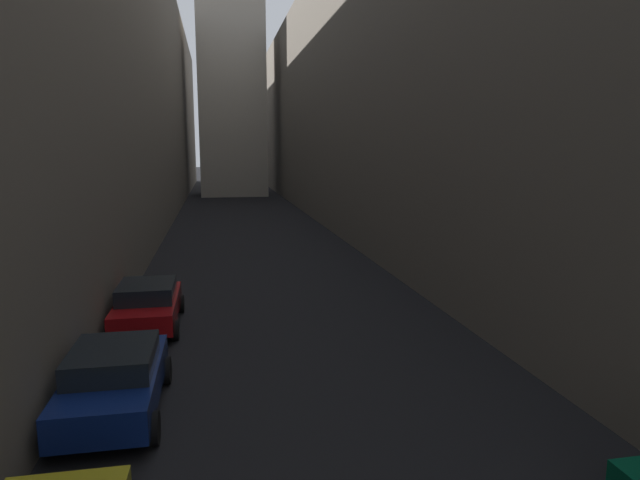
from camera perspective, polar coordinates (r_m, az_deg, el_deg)
name	(u,v)px	position (r m, az deg, el deg)	size (l,w,h in m)	color
ground_plane	(246,222)	(42.40, -7.78, 1.86)	(264.00, 264.00, 0.00)	black
building_block_left	(98,86)	(44.99, -22.20, 14.66)	(10.05, 108.00, 20.30)	#60594F
building_block_right	(392,100)	(46.45, 7.56, 14.37)	(13.49, 108.00, 19.16)	#60594F
parked_car_left_third	(114,379)	(12.63, -20.72, -13.48)	(2.05, 4.12, 1.49)	navy
parked_car_left_far	(148,304)	(18.13, -17.59, -6.41)	(2.04, 4.14, 1.44)	maroon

